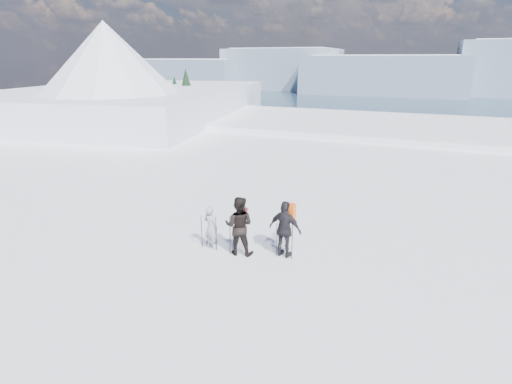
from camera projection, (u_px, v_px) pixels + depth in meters
lake_basin at (378, 193)px, 39.47m from camera, size 820.00×820.00×71.62m
far_mountain_range at (457, 72)px, 400.74m from camera, size 770.00×110.00×53.00m
near_ridge at (150, 144)px, 47.56m from camera, size 31.37×35.68×25.62m
skier_grey at (211, 227)px, 13.57m from camera, size 0.64×0.51×1.55m
skier_dark at (239, 226)px, 13.13m from camera, size 1.10×0.93×2.01m
skier_pack at (285, 229)px, 12.94m from camera, size 1.18×0.61×1.93m
backpack at (289, 191)px, 12.75m from camera, size 0.44×0.28×0.60m
ski_poles at (244, 237)px, 13.20m from camera, size 3.14×0.46×1.37m
skis_loose at (244, 215)px, 16.66m from camera, size 0.77×1.65×0.03m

